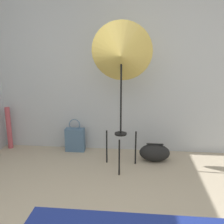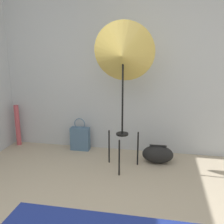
{
  "view_description": "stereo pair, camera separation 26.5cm",
  "coord_description": "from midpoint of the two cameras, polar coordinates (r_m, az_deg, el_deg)",
  "views": [
    {
      "loc": [
        0.3,
        -1.4,
        1.55
      ],
      "look_at": [
        0.01,
        1.54,
        0.8
      ],
      "focal_mm": 42.0,
      "sensor_mm": 36.0,
      "label": 1
    },
    {
      "loc": [
        0.56,
        -1.37,
        1.55
      ],
      "look_at": [
        0.01,
        1.54,
        0.8
      ],
      "focal_mm": 42.0,
      "sensor_mm": 36.0,
      "label": 2
    }
  ],
  "objects": [
    {
      "name": "photo_umbrella",
      "position": [
        3.17,
        4.86,
        12.28
      ],
      "size": [
        0.75,
        0.42,
        1.85
      ],
      "color": "black",
      "rests_on": "ground_plane"
    },
    {
      "name": "paper_roll",
      "position": [
        4.38,
        -18.25,
        -2.78
      ],
      "size": [
        0.07,
        0.07,
        0.65
      ],
      "color": "#BC4C56",
      "rests_on": "ground_plane"
    },
    {
      "name": "tote_bag",
      "position": [
        4.02,
        -5.08,
        -5.75
      ],
      "size": [
        0.29,
        0.13,
        0.5
      ],
      "color": "slate",
      "rests_on": "ground_plane"
    },
    {
      "name": "duffel_bag",
      "position": [
        3.67,
        11.99,
        -9.02
      ],
      "size": [
        0.42,
        0.24,
        0.25
      ],
      "color": "black",
      "rests_on": "ground_plane"
    },
    {
      "name": "wall_back",
      "position": [
        3.82,
        4.44,
        10.4
      ],
      "size": [
        8.0,
        0.05,
        2.6
      ],
      "color": "#B7BCC1",
      "rests_on": "ground_plane"
    }
  ]
}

